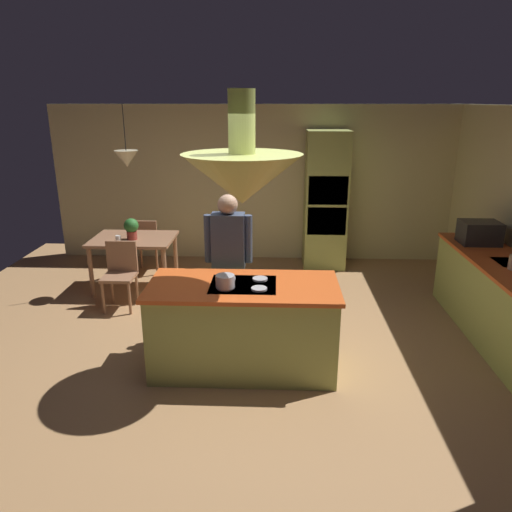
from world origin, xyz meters
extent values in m
plane|color=#AD7F51|center=(0.00, 0.00, 0.00)|extent=(8.16, 8.16, 0.00)
cube|color=beige|center=(0.00, 3.45, 1.27)|extent=(6.80, 0.10, 2.55)
cube|color=#A8B259|center=(0.00, -0.20, 0.43)|extent=(1.80, 0.82, 0.86)
cube|color=#E05B23|center=(0.00, -0.20, 0.88)|extent=(1.86, 0.88, 0.04)
cube|color=black|center=(0.00, -0.20, 0.90)|extent=(0.64, 0.52, 0.01)
cylinder|color=#B2B2B7|center=(-0.16, -0.33, 0.91)|extent=(0.15, 0.15, 0.02)
cylinder|color=#B2B2B7|center=(0.16, -0.33, 0.91)|extent=(0.15, 0.15, 0.02)
cylinder|color=#B2B2B7|center=(-0.16, -0.07, 0.91)|extent=(0.15, 0.15, 0.02)
cylinder|color=#B2B2B7|center=(0.16, -0.07, 0.91)|extent=(0.15, 0.15, 0.02)
cube|color=#A8B259|center=(2.84, 0.60, 0.43)|extent=(0.62, 2.42, 0.86)
cube|color=#E05B23|center=(2.84, 0.60, 0.88)|extent=(0.66, 2.46, 0.04)
cube|color=#A8B259|center=(1.10, 3.05, 1.09)|extent=(0.66, 0.62, 2.17)
cube|color=black|center=(1.10, 2.76, 1.30)|extent=(0.60, 0.04, 0.44)
cube|color=black|center=(1.10, 2.76, 0.82)|extent=(0.60, 0.04, 0.44)
cube|color=#98684A|center=(-1.70, 1.90, 0.74)|extent=(1.14, 0.85, 0.04)
cylinder|color=#98684A|center=(-2.21, 1.53, 0.36)|extent=(0.06, 0.06, 0.72)
cylinder|color=#98684A|center=(-1.19, 1.53, 0.36)|extent=(0.06, 0.06, 0.72)
cylinder|color=#98684A|center=(-2.21, 2.27, 0.36)|extent=(0.06, 0.06, 0.72)
cylinder|color=#98684A|center=(-1.19, 2.27, 0.36)|extent=(0.06, 0.06, 0.72)
cylinder|color=tan|center=(-0.30, 0.51, 0.41)|extent=(0.14, 0.14, 0.81)
cylinder|color=tan|center=(-0.12, 0.51, 0.41)|extent=(0.14, 0.14, 0.81)
cube|color=#3F4C66|center=(-0.21, 0.51, 1.13)|extent=(0.36, 0.22, 0.63)
cylinder|color=#3F4C66|center=(-0.43, 0.51, 1.16)|extent=(0.09, 0.09, 0.53)
cylinder|color=#3F4C66|center=(0.01, 0.51, 1.16)|extent=(0.09, 0.09, 0.53)
sphere|color=tan|center=(-0.21, 0.51, 1.54)|extent=(0.22, 0.22, 0.22)
cone|color=#A8B259|center=(0.00, -0.20, 1.93)|extent=(1.10, 1.10, 0.45)
cylinder|color=#A8B259|center=(0.00, -0.20, 2.43)|extent=(0.24, 0.24, 0.55)
cone|color=beige|center=(-1.70, 1.90, 1.86)|extent=(0.32, 0.32, 0.22)
cylinder|color=black|center=(-1.70, 1.90, 2.27)|extent=(0.01, 0.01, 0.60)
cube|color=#98684A|center=(-1.70, 1.17, 0.44)|extent=(0.40, 0.40, 0.04)
cube|color=#98684A|center=(-1.70, 1.35, 0.66)|extent=(0.40, 0.04, 0.42)
cylinder|color=#98684A|center=(-1.87, 1.00, 0.21)|extent=(0.04, 0.04, 0.43)
cylinder|color=#98684A|center=(-1.53, 1.00, 0.21)|extent=(0.04, 0.04, 0.43)
cylinder|color=#98684A|center=(-1.87, 1.34, 0.21)|extent=(0.04, 0.04, 0.43)
cylinder|color=#98684A|center=(-1.53, 1.34, 0.21)|extent=(0.04, 0.04, 0.43)
cube|color=#98684A|center=(-1.70, 2.63, 0.44)|extent=(0.40, 0.40, 0.04)
cube|color=#98684A|center=(-1.70, 2.45, 0.66)|extent=(0.40, 0.04, 0.42)
cylinder|color=#98684A|center=(-1.53, 2.80, 0.21)|extent=(0.04, 0.04, 0.43)
cylinder|color=#98684A|center=(-1.87, 2.80, 0.21)|extent=(0.04, 0.04, 0.43)
cylinder|color=#98684A|center=(-1.53, 2.46, 0.21)|extent=(0.04, 0.04, 0.43)
cylinder|color=#98684A|center=(-1.87, 2.46, 0.21)|extent=(0.04, 0.04, 0.43)
cylinder|color=#99382D|center=(-1.69, 1.81, 0.82)|extent=(0.14, 0.14, 0.12)
sphere|color=#2D722D|center=(-1.69, 1.81, 0.96)|extent=(0.20, 0.20, 0.20)
cylinder|color=white|center=(-1.84, 1.69, 0.81)|extent=(0.07, 0.07, 0.09)
cube|color=#232326|center=(2.84, 1.33, 1.04)|extent=(0.46, 0.36, 0.28)
cylinder|color=#B2B2B7|center=(-0.16, -0.33, 0.98)|extent=(0.18, 0.18, 0.12)
camera|label=1|loc=(0.31, -4.54, 2.61)|focal=33.70mm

